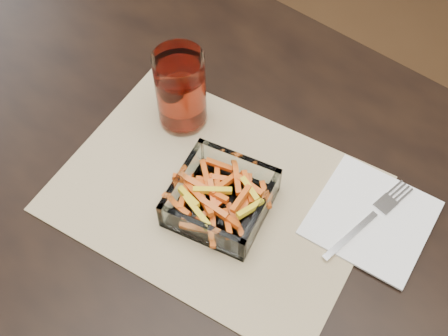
{
  "coord_description": "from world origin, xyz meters",
  "views": [
    {
      "loc": [
        0.19,
        -0.29,
        1.46
      ],
      "look_at": [
        -0.1,
        0.06,
        0.78
      ],
      "focal_mm": 45.0,
      "sensor_mm": 36.0,
      "label": 1
    }
  ],
  "objects_px": {
    "tumbler": "(181,92)",
    "fork": "(371,218)",
    "dining_table": "(247,272)",
    "glass_bowl": "(221,200)"
  },
  "relations": [
    {
      "from": "tumbler",
      "to": "glass_bowl",
      "type": "bearing_deg",
      "value": -30.69
    },
    {
      "from": "fork",
      "to": "glass_bowl",
      "type": "bearing_deg",
      "value": -136.9
    },
    {
      "from": "dining_table",
      "to": "fork",
      "type": "distance_m",
      "value": 0.2
    },
    {
      "from": "tumbler",
      "to": "fork",
      "type": "bearing_deg",
      "value": 4.94
    },
    {
      "from": "glass_bowl",
      "to": "tumbler",
      "type": "height_order",
      "value": "tumbler"
    },
    {
      "from": "glass_bowl",
      "to": "fork",
      "type": "relative_size",
      "value": 0.88
    },
    {
      "from": "tumbler",
      "to": "fork",
      "type": "distance_m",
      "value": 0.34
    },
    {
      "from": "tumbler",
      "to": "dining_table",
      "type": "bearing_deg",
      "value": -27.14
    },
    {
      "from": "tumbler",
      "to": "fork",
      "type": "relative_size",
      "value": 0.75
    },
    {
      "from": "dining_table",
      "to": "fork",
      "type": "xyz_separation_m",
      "value": [
        0.11,
        0.14,
        0.1
      ]
    }
  ]
}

